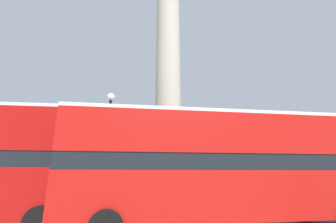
{
  "coord_description": "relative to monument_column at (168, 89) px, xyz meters",
  "views": [
    {
      "loc": [
        -1.11,
        -14.91,
        1.99
      ],
      "look_at": [
        0.0,
        0.0,
        6.1
      ],
      "focal_mm": 24.0,
      "sensor_mm": 36.0,
      "label": 1
    }
  ],
  "objects": [
    {
      "name": "ground_plane",
      "position": [
        0.0,
        0.0,
        -7.75
      ],
      "size": [
        200.0,
        200.0,
        0.0
      ],
      "primitive_type": "plane",
      "color": "gray"
    },
    {
      "name": "monument_column",
      "position": [
        0.0,
        0.0,
        0.0
      ],
      "size": [
        5.13,
        5.13,
        22.88
      ],
      "color": "#ADA593",
      "rests_on": "ground_plane"
    },
    {
      "name": "bus_a",
      "position": [
        1.53,
        -6.27,
        -5.44
      ],
      "size": [
        11.52,
        3.49,
        4.17
      ],
      "rotation": [
        0.0,
        0.0,
        0.07
      ],
      "color": "#B7140F",
      "rests_on": "ground_plane"
    },
    {
      "name": "equestrian_statue",
      "position": [
        12.32,
        5.05,
        -6.09
      ],
      "size": [
        3.8,
        2.97,
        6.0
      ],
      "rotation": [
        0.0,
        0.0,
        0.15
      ],
      "color": "#ADA593",
      "rests_on": "ground_plane"
    },
    {
      "name": "street_lamp",
      "position": [
        -3.33,
        -3.27,
        -4.41
      ],
      "size": [
        0.4,
        0.4,
        6.15
      ],
      "color": "black",
      "rests_on": "ground_plane"
    }
  ]
}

